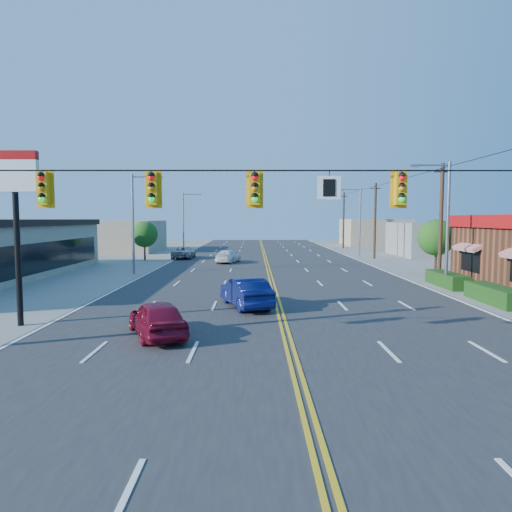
{
  "coord_description": "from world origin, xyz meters",
  "views": [
    {
      "loc": [
        -1.2,
        -14.8,
        4.46
      ],
      "look_at": [
        -1.12,
        12.73,
        2.2
      ],
      "focal_mm": 32.0,
      "sensor_mm": 36.0,
      "label": 1
    }
  ],
  "objects_px": {
    "pizza_hut_sign": "(16,201)",
    "car_magenta": "(157,320)",
    "car_blue": "(246,293)",
    "car_white": "(228,257)",
    "car_silver": "(184,253)",
    "signal_span": "(288,205)"
  },
  "relations": [
    {
      "from": "car_magenta",
      "to": "car_white",
      "type": "bearing_deg",
      "value": -115.89
    },
    {
      "from": "car_white",
      "to": "car_magenta",
      "type": "bearing_deg",
      "value": 101.06
    },
    {
      "from": "car_silver",
      "to": "car_blue",
      "type": "bearing_deg",
      "value": 105.04
    },
    {
      "from": "car_blue",
      "to": "car_white",
      "type": "height_order",
      "value": "car_blue"
    },
    {
      "from": "pizza_hut_sign",
      "to": "car_silver",
      "type": "xyz_separation_m",
      "value": [
        1.91,
        31.71,
        -4.52
      ]
    },
    {
      "from": "car_white",
      "to": "car_blue",
      "type": "bearing_deg",
      "value": 108.54
    },
    {
      "from": "car_magenta",
      "to": "car_white",
      "type": "relative_size",
      "value": 0.93
    },
    {
      "from": "car_magenta",
      "to": "car_blue",
      "type": "distance_m",
      "value": 6.54
    },
    {
      "from": "signal_span",
      "to": "car_blue",
      "type": "distance_m",
      "value": 8.88
    },
    {
      "from": "signal_span",
      "to": "car_white",
      "type": "relative_size",
      "value": 5.6
    },
    {
      "from": "car_magenta",
      "to": "car_blue",
      "type": "xyz_separation_m",
      "value": [
        3.21,
        5.7,
        0.05
      ]
    },
    {
      "from": "signal_span",
      "to": "car_silver",
      "type": "distance_m",
      "value": 37.06
    },
    {
      "from": "signal_span",
      "to": "pizza_hut_sign",
      "type": "height_order",
      "value": "signal_span"
    },
    {
      "from": "signal_span",
      "to": "car_silver",
      "type": "height_order",
      "value": "signal_span"
    },
    {
      "from": "car_white",
      "to": "car_silver",
      "type": "distance_m",
      "value": 7.2
    },
    {
      "from": "car_blue",
      "to": "car_white",
      "type": "xyz_separation_m",
      "value": [
        -2.24,
        23.04,
        -0.11
      ]
    },
    {
      "from": "signal_span",
      "to": "car_silver",
      "type": "bearing_deg",
      "value": 104.1
    },
    {
      "from": "car_white",
      "to": "car_silver",
      "type": "height_order",
      "value": "car_silver"
    },
    {
      "from": "signal_span",
      "to": "car_white",
      "type": "height_order",
      "value": "signal_span"
    },
    {
      "from": "car_magenta",
      "to": "car_silver",
      "type": "relative_size",
      "value": 0.85
    },
    {
      "from": "pizza_hut_sign",
      "to": "car_magenta",
      "type": "bearing_deg",
      "value": -18.02
    },
    {
      "from": "car_magenta",
      "to": "car_silver",
      "type": "distance_m",
      "value": 33.98
    }
  ]
}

